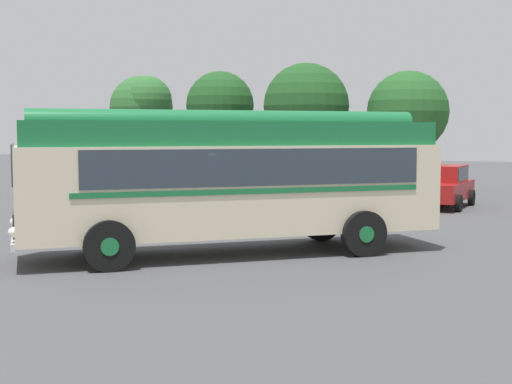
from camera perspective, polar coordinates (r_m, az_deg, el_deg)
The scene contains 10 objects.
ground_plane at distance 17.58m, azimuth -5.20°, elevation -4.91°, with size 120.00×120.00×0.00m, color #474749.
vintage_bus at distance 17.23m, azimuth -1.97°, elevation 1.25°, with size 9.23×8.43×3.49m.
car_near_left at distance 31.16m, azimuth -0.58°, elevation 0.92°, with size 2.27×4.35×1.66m.
car_mid_left at distance 30.23m, azimuth 4.18°, elevation 0.78°, with size 2.32×4.37×1.66m.
car_mid_right at distance 29.97m, azimuth 9.80°, elevation 0.69°, with size 2.28×4.35×1.66m.
car_far_right at distance 29.02m, azimuth 14.73°, elevation 0.47°, with size 2.19×4.31×1.66m.
tree_far_left at distance 41.34m, azimuth -9.01°, elevation 6.85°, with size 3.76×3.59×6.17m.
tree_left_of_centre at distance 38.81m, azimuth -3.06°, elevation 6.90°, with size 3.67×3.67×6.24m.
tree_centre at distance 35.70m, azimuth 4.06°, elevation 6.81°, with size 4.27×4.27×6.39m.
tree_right_of_centre at distance 35.36m, azimuth 11.95°, elevation 6.41°, with size 3.94×3.94×5.93m.
Camera 1 is at (8.15, -15.30, 2.96)m, focal length 50.00 mm.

